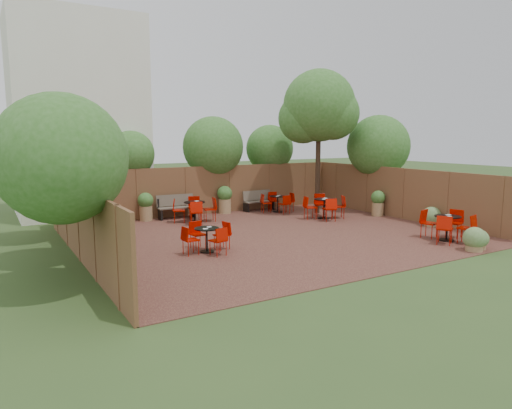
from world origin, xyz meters
TOP-DOWN VIEW (x-y plane):
  - ground at (0.00, 0.00)m, footprint 80.00×80.00m
  - courtyard_paving at (0.00, 0.00)m, footprint 12.00×10.00m
  - fence_back at (0.00, 5.00)m, footprint 12.00×0.08m
  - fence_left at (-6.00, 0.00)m, footprint 0.08×10.00m
  - fence_right at (6.00, 0.00)m, footprint 0.08×10.00m
  - neighbour_building at (-4.50, 8.00)m, footprint 5.00×4.00m
  - overhang_foliage at (-1.41, 2.30)m, footprint 15.95×10.71m
  - courtyard_tree at (3.94, 2.75)m, footprint 3.00×2.94m
  - park_bench_left at (-1.60, 4.63)m, footprint 1.53×0.56m
  - park_bench_right at (2.17, 4.62)m, footprint 1.43×0.53m
  - bistro_tables at (0.36, 1.12)m, footprint 10.79×8.74m
  - planters at (-0.47, 3.79)m, footprint 11.86×4.33m
  - low_shrubs at (4.61, -3.39)m, footprint 2.60×3.67m

SIDE VIEW (x-z plane):
  - ground at x=0.00m, z-range 0.00..0.00m
  - courtyard_paving at x=0.00m, z-range 0.00..0.02m
  - low_shrubs at x=4.61m, z-range -0.01..0.69m
  - bistro_tables at x=0.36m, z-range 0.01..0.91m
  - park_bench_right at x=2.17m, z-range 0.03..0.90m
  - park_bench_left at x=-1.60m, z-range 0.03..0.96m
  - planters at x=-0.47m, z-range 0.03..1.18m
  - fence_back at x=0.00m, z-range 0.00..2.00m
  - fence_left at x=-6.00m, z-range 0.00..2.00m
  - fence_right at x=6.00m, z-range 0.00..2.00m
  - overhang_foliage at x=-1.41m, z-range 1.41..4.06m
  - neighbour_building at x=-4.50m, z-range 0.00..8.00m
  - courtyard_tree at x=3.94m, z-range 1.33..7.24m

